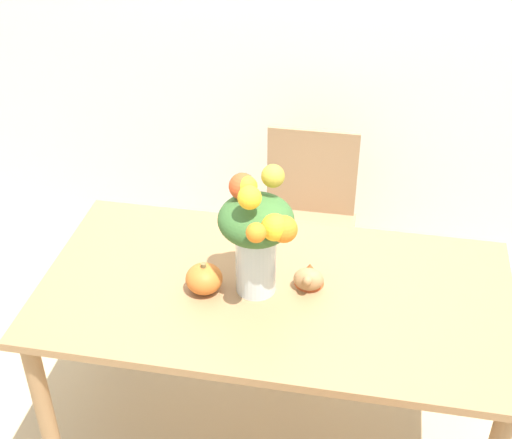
# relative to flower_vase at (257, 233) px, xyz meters

# --- Properties ---
(ground_plane) EXTENTS (12.00, 12.00, 0.00)m
(ground_plane) POSITION_rel_flower_vase_xyz_m (0.06, 0.02, -0.99)
(ground_plane) COLOR tan
(dining_table) EXTENTS (1.57, 0.82, 0.75)m
(dining_table) POSITION_rel_flower_vase_xyz_m (0.06, 0.02, -0.33)
(dining_table) COLOR #9E754C
(dining_table) RESTS_ON ground_plane
(flower_vase) EXTENTS (0.26, 0.30, 0.45)m
(flower_vase) POSITION_rel_flower_vase_xyz_m (0.00, 0.00, 0.00)
(flower_vase) COLOR silver
(flower_vase) RESTS_ON dining_table
(pumpkin) EXTENTS (0.12, 0.12, 0.11)m
(pumpkin) POSITION_rel_flower_vase_xyz_m (-0.17, -0.03, -0.18)
(pumpkin) COLOR orange
(pumpkin) RESTS_ON dining_table
(turkey_figurine) EXTENTS (0.10, 0.14, 0.08)m
(turkey_figurine) POSITION_rel_flower_vase_xyz_m (0.17, 0.05, -0.19)
(turkey_figurine) COLOR #A87A4C
(turkey_figurine) RESTS_ON dining_table
(dining_chair_near_window) EXTENTS (0.42, 0.42, 0.88)m
(dining_chair_near_window) POSITION_rel_flower_vase_xyz_m (0.08, 0.79, -0.52)
(dining_chair_near_window) COLOR #9E7A56
(dining_chair_near_window) RESTS_ON ground_plane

